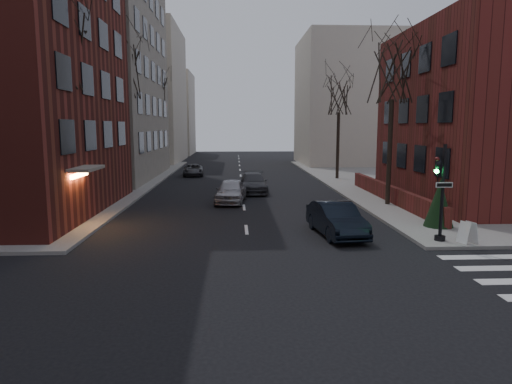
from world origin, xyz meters
TOP-DOWN VIEW (x-y plane):
  - ground at (0.00, 0.00)m, footprint 160.00×160.00m
  - building_left_tan at (-17.00, 34.00)m, footprint 18.00×18.00m
  - building_right_brick at (16.50, 19.00)m, footprint 12.00×14.00m
  - low_wall_right at (9.30, 19.00)m, footprint 0.35×16.00m
  - building_distant_la at (-15.00, 55.00)m, footprint 14.00×16.00m
  - building_distant_ra at (15.00, 50.00)m, footprint 14.00×14.00m
  - building_distant_lb at (-13.00, 72.00)m, footprint 10.00×12.00m
  - traffic_signal at (7.94, 8.99)m, footprint 0.76×0.44m
  - tree_left_a at (-8.80, 14.00)m, footprint 4.18×4.18m
  - tree_left_b at (-8.80, 26.00)m, footprint 4.40×4.40m
  - tree_left_c at (-8.80, 40.00)m, footprint 3.96×3.96m
  - tree_right_a at (8.80, 18.00)m, footprint 3.96×3.96m
  - tree_right_b at (8.80, 32.00)m, footprint 3.74×3.74m
  - streetlamp_near at (-8.20, 22.00)m, footprint 0.36×0.36m
  - streetlamp_far at (-8.20, 42.00)m, footprint 0.36×0.36m
  - parked_sedan at (4.00, 10.69)m, footprint 2.11×4.69m
  - car_lane_silver at (-0.80, 19.81)m, footprint 2.24×4.58m
  - car_lane_gray at (0.80, 24.25)m, footprint 2.03×4.93m
  - car_lane_far at (-4.69, 36.01)m, footprint 2.20×4.27m
  - sandwich_board at (8.92, 8.50)m, footprint 0.55×0.65m
  - evergreen_shrub at (9.12, 11.65)m, footprint 1.48×1.48m

SIDE VIEW (x-z plane):
  - ground at x=0.00m, z-range 0.00..0.00m
  - car_lane_far at x=-4.69m, z-range 0.00..1.15m
  - sandwich_board at x=8.92m, z-range 0.15..1.05m
  - low_wall_right at x=9.30m, z-range 0.15..1.15m
  - car_lane_gray at x=0.80m, z-range 0.00..1.43m
  - parked_sedan at x=4.00m, z-range 0.00..1.49m
  - car_lane_silver at x=-0.80m, z-range 0.00..1.50m
  - evergreen_shrub at x=9.12m, z-range 0.15..2.42m
  - traffic_signal at x=7.94m, z-range -0.09..3.91m
  - streetlamp_near at x=-8.20m, z-range 1.10..7.38m
  - streetlamp_far at x=-8.20m, z-range 1.10..7.38m
  - building_right_brick at x=16.50m, z-range 0.00..11.00m
  - building_distant_lb at x=-13.00m, z-range 0.00..14.00m
  - tree_right_b at x=8.80m, z-range 3.00..12.18m
  - building_distant_ra at x=15.00m, z-range 0.00..16.00m
  - tree_left_c at x=-8.80m, z-range 3.17..12.89m
  - tree_right_a at x=8.80m, z-range 3.17..12.89m
  - tree_left_a at x=-8.80m, z-range 3.34..13.60m
  - tree_left_b at x=-8.80m, z-range 3.51..14.31m
  - building_distant_la at x=-15.00m, z-range 0.00..18.00m
  - building_left_tan at x=-17.00m, z-range 0.00..28.00m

